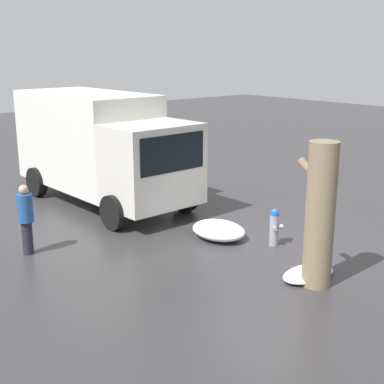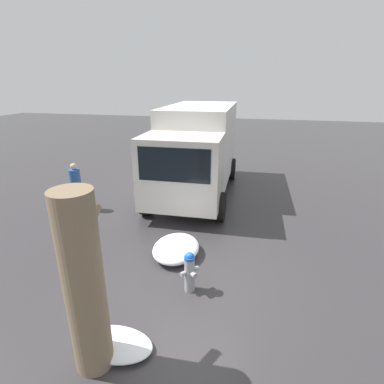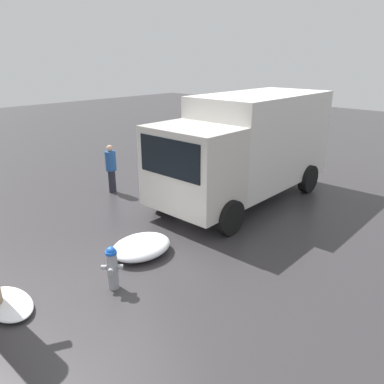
{
  "view_description": "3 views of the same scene",
  "coord_description": "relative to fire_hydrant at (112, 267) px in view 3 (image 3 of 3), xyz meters",
  "views": [
    {
      "loc": [
        -7.67,
        9.01,
        4.43
      ],
      "look_at": [
        2.46,
        0.39,
        0.84
      ],
      "focal_mm": 50.0,
      "sensor_mm": 36.0,
      "label": 1
    },
    {
      "loc": [
        -4.92,
        -1.19,
        4.05
      ],
      "look_at": [
        2.9,
        0.62,
        1.05
      ],
      "focal_mm": 28.0,
      "sensor_mm": 36.0,
      "label": 2
    },
    {
      "loc": [
        -3.42,
        -5.36,
        4.2
      ],
      "look_at": [
        2.72,
        0.5,
        1.13
      ],
      "focal_mm": 35.0,
      "sensor_mm": 36.0,
      "label": 3
    }
  ],
  "objects": [
    {
      "name": "snow_pile_curbside",
      "position": [
        -1.66,
        0.85,
        -0.37
      ],
      "size": [
        0.74,
        1.28,
        0.17
      ],
      "color": "white",
      "rests_on": "ground_plane"
    },
    {
      "name": "ground_plane",
      "position": [
        0.0,
        0.0,
        -0.46
      ],
      "size": [
        60.0,
        60.0,
        0.0
      ],
      "primitive_type": "plane",
      "color": "#333033"
    },
    {
      "name": "snow_pile_by_hydrant",
      "position": [
        1.2,
        0.63,
        -0.26
      ],
      "size": [
        1.42,
        1.11,
        0.39
      ],
      "color": "white",
      "rests_on": "ground_plane"
    },
    {
      "name": "pedestrian",
      "position": [
        3.19,
        4.57,
        0.41
      ],
      "size": [
        0.34,
        0.34,
        1.58
      ],
      "rotation": [
        0.0,
        0.0,
        2.51
      ],
      "color": "#23232D",
      "rests_on": "ground_plane"
    },
    {
      "name": "fire_hydrant",
      "position": [
        0.0,
        0.0,
        0.0
      ],
      "size": [
        0.36,
        0.36,
        0.89
      ],
      "rotation": [
        0.0,
        0.0,
        3.96
      ],
      "color": "gray",
      "rests_on": "ground_plane"
    },
    {
      "name": "delivery_truck",
      "position": [
        5.77,
        1.1,
        1.26
      ],
      "size": [
        6.41,
        2.76,
        3.17
      ],
      "rotation": [
        0.0,
        0.0,
        1.59
      ],
      "color": "beige",
      "rests_on": "ground_plane"
    }
  ]
}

